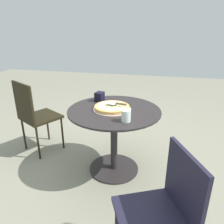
% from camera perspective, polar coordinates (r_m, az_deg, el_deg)
% --- Properties ---
extents(ground_plane, '(10.00, 10.00, 0.00)m').
position_cam_1_polar(ground_plane, '(2.51, 0.51, -14.66)').
color(ground_plane, gray).
extents(patio_table, '(0.93, 0.93, 0.71)m').
position_cam_1_polar(patio_table, '(2.25, 0.55, -4.30)').
color(patio_table, '#282324').
rests_on(patio_table, ground).
extents(pizza_on_tray, '(0.38, 0.38, 0.06)m').
position_cam_1_polar(pizza_on_tray, '(2.17, 0.00, 1.20)').
color(pizza_on_tray, silver).
rests_on(pizza_on_tray, patio_table).
extents(pizza_server, '(0.22, 0.10, 0.02)m').
position_cam_1_polar(pizza_server, '(2.15, 1.21, 2.24)').
color(pizza_server, silver).
rests_on(pizza_server, pizza_on_tray).
extents(drinking_cup, '(0.08, 0.08, 0.10)m').
position_cam_1_polar(drinking_cup, '(1.88, 3.71, -1.02)').
color(drinking_cup, white).
rests_on(drinking_cup, patio_table).
extents(napkin_dispenser, '(0.10, 0.11, 0.10)m').
position_cam_1_polar(napkin_dispenser, '(2.41, -3.29, 4.06)').
color(napkin_dispenser, black).
rests_on(napkin_dispenser, patio_table).
extents(patio_chair_near, '(0.52, 0.52, 0.86)m').
position_cam_1_polar(patio_chair_near, '(1.40, 13.41, -23.31)').
color(patio_chair_near, black).
rests_on(patio_chair_near, ground).
extents(patio_chair_far, '(0.55, 0.55, 0.91)m').
position_cam_1_polar(patio_chair_far, '(2.75, -19.77, -0.22)').
color(patio_chair_far, black).
rests_on(patio_chair_far, ground).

